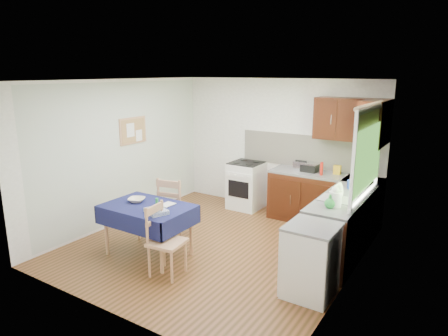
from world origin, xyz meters
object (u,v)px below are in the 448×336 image
Objects in this scene: chair_near at (164,238)px; sandwich_press at (310,167)px; kettle at (335,198)px; chair_far at (174,207)px; dining_table at (148,212)px; dish_rack at (337,198)px; toaster at (301,166)px.

sandwich_press is (0.86, 2.92, 0.47)m from chair_near.
kettle is (1.82, 1.29, 0.52)m from chair_near.
chair_far reaches higher than chair_near.
dining_table is 2.69× the size of dish_rack.
chair_near is (0.57, -0.31, -0.15)m from dining_table.
dining_table is at bearing -157.74° from kettle.
dish_rack is (1.05, -1.31, -0.06)m from toaster.
chair_far is at bearing 25.97° from chair_near.
toaster reaches higher than sandwich_press.
sandwich_press is at bearing 120.48° from kettle.
kettle reaches higher than dish_rack.
dining_table is 1.22× the size of chair_far.
toaster reaches higher than chair_far.
sandwich_press is at bearing -23.54° from chair_near.
sandwich_press is 0.59× the size of dish_rack.
toaster is at bearing 124.96° from kettle.
chair_near is 3.09m from sandwich_press.
dish_rack reaches higher than dining_table.
toaster is 0.16m from sandwich_press.
chair_far is at bearing -112.11° from toaster.
dining_table is 4.57× the size of kettle.
kettle reaches higher than sandwich_press.
dish_rack is at bearing -177.43° from chair_far.
sandwich_press is 1.01× the size of kettle.
chair_far is 4.15× the size of toaster.
kettle reaches higher than dining_table.
kettle is (2.39, 0.98, 0.37)m from dining_table.
dining_table is 2.67m from dish_rack.
chair_near is 2.40m from dish_rack.
chair_far is at bearing -172.15° from kettle.
dining_table is 0.65m from chair_far.
dish_rack is (1.77, 1.57, 0.42)m from chair_near.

